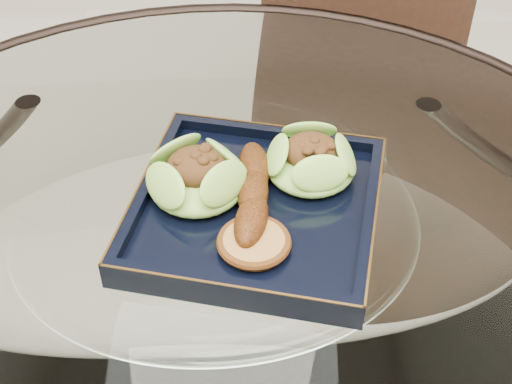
{
  "coord_description": "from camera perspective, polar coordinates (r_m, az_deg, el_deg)",
  "views": [
    {
      "loc": [
        0.05,
        -0.54,
        1.33
      ],
      "look_at": [
        0.04,
        0.04,
        0.8
      ],
      "focal_mm": 50.0,
      "sensor_mm": 36.0,
      "label": 1
    }
  ],
  "objects": [
    {
      "name": "navy_plate",
      "position": [
        0.81,
        -0.0,
        -1.57
      ],
      "size": [
        0.32,
        0.32,
        0.02
      ],
      "primitive_type": "cube",
      "rotation": [
        0.0,
        0.0,
        -0.19
      ],
      "color": "black",
      "rests_on": "dining_table"
    },
    {
      "name": "lettuce_wrap_right",
      "position": [
        0.84,
        4.4,
        2.35
      ],
      "size": [
        0.13,
        0.13,
        0.04
      ],
      "primitive_type": "ellipsoid",
      "rotation": [
        0.0,
        0.0,
        -0.33
      ],
      "color": "#70AF32",
      "rests_on": "navy_plate"
    },
    {
      "name": "crumb_patty",
      "position": [
        0.75,
        -0.16,
        -4.12
      ],
      "size": [
        0.08,
        0.08,
        0.01
      ],
      "primitive_type": "cylinder",
      "rotation": [
        0.0,
        0.0,
        -0.11
      ],
      "color": "#A97E38",
      "rests_on": "navy_plate"
    },
    {
      "name": "dining_chair",
      "position": [
        1.36,
        8.01,
        4.77
      ],
      "size": [
        0.43,
        0.43,
        0.92
      ],
      "rotation": [
        0.0,
        0.0,
        -0.09
      ],
      "color": "black",
      "rests_on": "ground"
    },
    {
      "name": "lettuce_wrap_left",
      "position": [
        0.81,
        -4.73,
        1.04
      ],
      "size": [
        0.14,
        0.14,
        0.04
      ],
      "primitive_type": "ellipsoid",
      "rotation": [
        0.0,
        0.0,
        0.33
      ],
      "color": "#569A2C",
      "rests_on": "navy_plate"
    },
    {
      "name": "dining_table",
      "position": [
        0.91,
        -2.75,
        -11.43
      ],
      "size": [
        1.13,
        1.13,
        0.77
      ],
      "color": "white",
      "rests_on": "ground"
    },
    {
      "name": "roasted_plantain",
      "position": [
        0.8,
        -0.24,
        0.01
      ],
      "size": [
        0.04,
        0.17,
        0.03
      ],
      "primitive_type": "ellipsoid",
      "rotation": [
        0.0,
        0.0,
        1.54
      ],
      "color": "#612B0A",
      "rests_on": "navy_plate"
    }
  ]
}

